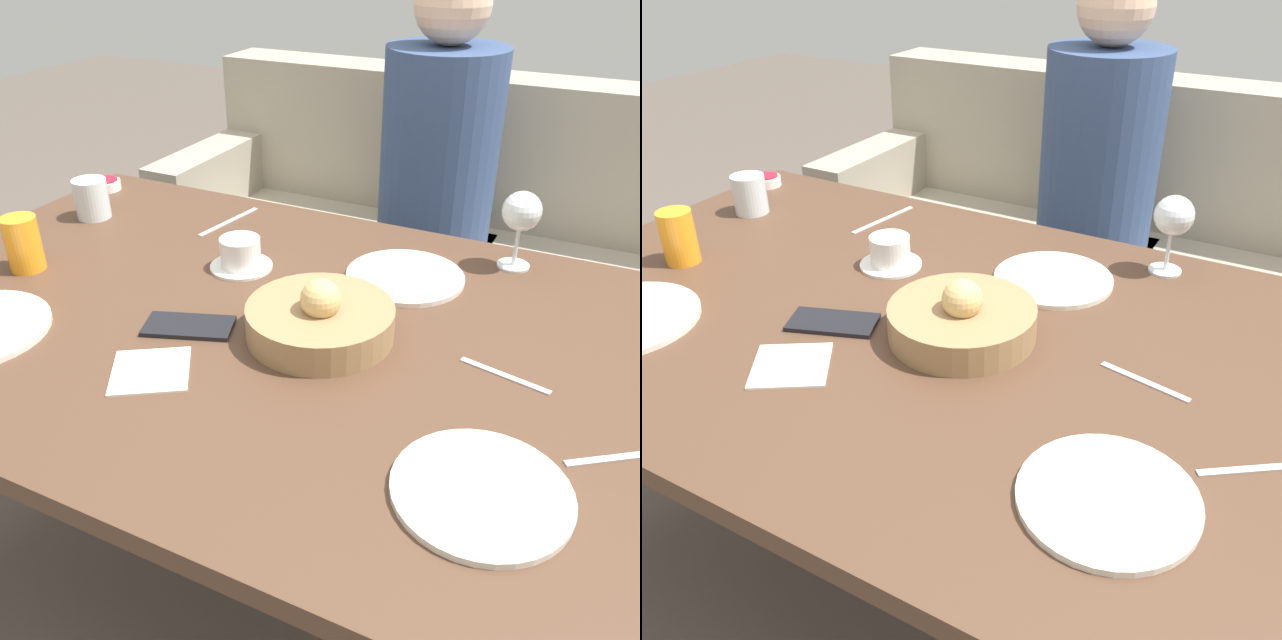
{
  "view_description": "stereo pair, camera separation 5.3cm",
  "coord_description": "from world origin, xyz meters",
  "views": [
    {
      "loc": [
        0.49,
        -0.87,
        1.31
      ],
      "look_at": [
        0.07,
        -0.01,
        0.73
      ],
      "focal_mm": 38.0,
      "sensor_mm": 36.0,
      "label": 1
    },
    {
      "loc": [
        0.54,
        -0.84,
        1.31
      ],
      "look_at": [
        0.07,
        -0.01,
        0.73
      ],
      "focal_mm": 38.0,
      "sensor_mm": 36.0,
      "label": 2
    }
  ],
  "objects": [
    {
      "name": "plate_far_center",
      "position": [
        0.13,
        0.25,
        0.71
      ],
      "size": [
        0.23,
        0.23,
        0.01
      ],
      "color": "silver",
      "rests_on": "dining_table"
    },
    {
      "name": "cell_phone",
      "position": [
        -0.14,
        -0.09,
        0.7
      ],
      "size": [
        0.17,
        0.12,
        0.01
      ],
      "color": "black",
      "rests_on": "dining_table"
    },
    {
      "name": "napkin",
      "position": [
        -0.12,
        -0.22,
        0.7
      ],
      "size": [
        0.16,
        0.16,
        0.0
      ],
      "color": "silver",
      "rests_on": "dining_table"
    },
    {
      "name": "jam_bowl_berry",
      "position": [
        -0.73,
        0.38,
        0.71
      ],
      "size": [
        0.07,
        0.07,
        0.03
      ],
      "color": "white",
      "rests_on": "dining_table"
    },
    {
      "name": "coffee_cup",
      "position": [
        -0.18,
        0.15,
        0.73
      ],
      "size": [
        0.12,
        0.12,
        0.06
      ],
      "color": "white",
      "rests_on": "dining_table"
    },
    {
      "name": "couch",
      "position": [
        0.02,
        1.09,
        0.32
      ],
      "size": [
        1.84,
        0.7,
        0.88
      ],
      "color": "#9E937F",
      "rests_on": "ground_plane"
    },
    {
      "name": "fork_silver",
      "position": [
        0.57,
        -0.09,
        0.7
      ],
      "size": [
        0.16,
        0.12,
        0.0
      ],
      "color": "#B7B7BC",
      "rests_on": "dining_table"
    },
    {
      "name": "bread_basket",
      "position": [
        0.07,
        -0.01,
        0.73
      ],
      "size": [
        0.25,
        0.25,
        0.11
      ],
      "color": "#99754C",
      "rests_on": "dining_table"
    },
    {
      "name": "ground_plane",
      "position": [
        0.0,
        0.0,
        0.0
      ],
      "size": [
        10.0,
        10.0,
        0.0
      ],
      "primitive_type": "plane",
      "color": "#564C44"
    },
    {
      "name": "water_tumbler",
      "position": [
        -0.63,
        0.22,
        0.75
      ],
      "size": [
        0.08,
        0.08,
        0.09
      ],
      "color": "silver",
      "rests_on": "dining_table"
    },
    {
      "name": "wine_glass",
      "position": [
        0.3,
        0.39,
        0.81
      ],
      "size": [
        0.08,
        0.08,
        0.16
      ],
      "color": "silver",
      "rests_on": "dining_table"
    },
    {
      "name": "plate_near_right",
      "position": [
        0.4,
        -0.25,
        0.71
      ],
      "size": [
        0.22,
        0.22,
        0.01
      ],
      "color": "silver",
      "rests_on": "dining_table"
    },
    {
      "name": "knife_silver",
      "position": [
        -0.33,
        0.33,
        0.7
      ],
      "size": [
        0.04,
        0.19,
        0.0
      ],
      "color": "#B7B7BC",
      "rests_on": "dining_table"
    },
    {
      "name": "seated_person",
      "position": [
        -0.03,
        0.94,
        0.52
      ],
      "size": [
        0.32,
        0.42,
        1.21
      ],
      "color": "#23232D",
      "rests_on": "ground_plane"
    },
    {
      "name": "dining_table",
      "position": [
        0.0,
        0.0,
        0.62
      ],
      "size": [
        1.58,
        0.97,
        0.7
      ],
      "color": "#4C3323",
      "rests_on": "ground_plane"
    },
    {
      "name": "juice_glass",
      "position": [
        -0.56,
        -0.04,
        0.76
      ],
      "size": [
        0.07,
        0.07,
        0.11
      ],
      "color": "orange",
      "rests_on": "dining_table"
    },
    {
      "name": "spoon_coffee",
      "position": [
        0.37,
        0.01,
        0.7
      ],
      "size": [
        0.14,
        0.04,
        0.0
      ],
      "color": "#B7B7BC",
      "rests_on": "dining_table"
    }
  ]
}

